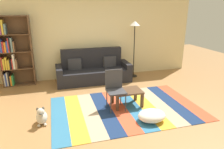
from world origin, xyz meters
The scene contains 11 objects.
ground_plane centered at (0.00, 0.00, 0.00)m, with size 14.00×14.00×0.00m, color #9E7042.
back_wall centered at (0.00, 2.55, 1.35)m, with size 6.80×0.10×2.70m, color beige.
rug centered at (0.24, -0.02, 0.01)m, with size 3.34×2.09×0.01m.
couch centered at (-0.12, 2.02, 0.34)m, with size 2.26×0.80×1.00m.
bookshelf centered at (-2.42, 2.31, 0.99)m, with size 0.90×0.28×2.01m.
coffee_table centered at (0.31, 0.12, 0.31)m, with size 0.68×0.48×0.38m.
pouf centered at (0.55, -0.69, 0.13)m, with size 0.57×0.46×0.23m, color white.
dog centered at (-1.60, -0.18, 0.16)m, with size 0.22×0.35×0.40m.
standing_lamp centered at (1.26, 2.11, 1.52)m, with size 0.32×0.32×1.82m.
tv_remote centered at (0.19, 0.07, 0.40)m, with size 0.04×0.15×0.02m, color black.
folding_chair centered at (0.00, 0.09, 0.53)m, with size 0.40×0.40×0.90m.
Camera 1 is at (-1.25, -4.06, 2.23)m, focal length 33.13 mm.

